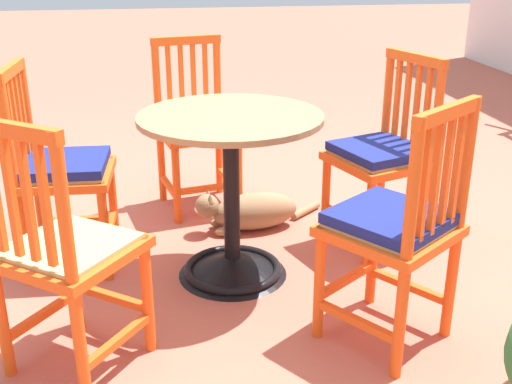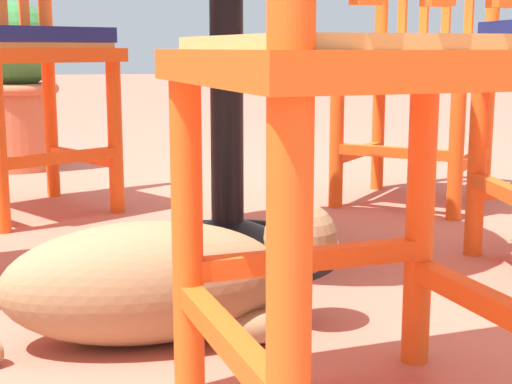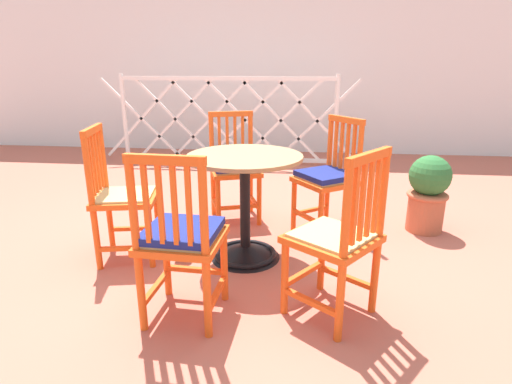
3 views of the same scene
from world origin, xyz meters
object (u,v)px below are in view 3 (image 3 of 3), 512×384
(orange_chair_tucked_in, at_px, (122,198))
(orange_chair_by_planter, at_px, (235,169))
(cafe_table, at_px, (245,219))
(orange_chair_at_corner, at_px, (337,240))
(terracotta_planter, at_px, (428,192))
(tabby_cat, at_px, (186,234))
(orange_chair_facing_out, at_px, (181,239))
(orange_chair_near_fence, at_px, (328,179))

(orange_chair_tucked_in, bearing_deg, orange_chair_by_planter, 52.15)
(cafe_table, height_order, orange_chair_at_corner, orange_chair_at_corner)
(orange_chair_by_planter, relative_size, terracotta_planter, 1.47)
(orange_chair_by_planter, relative_size, orange_chair_at_corner, 1.00)
(orange_chair_by_planter, height_order, orange_chair_at_corner, same)
(cafe_table, distance_m, tabby_cat, 0.52)
(cafe_table, relative_size, orange_chair_facing_out, 0.83)
(orange_chair_by_planter, height_order, orange_chair_near_fence, same)
(orange_chair_tucked_in, bearing_deg, orange_chair_near_fence, 22.69)
(cafe_table, distance_m, orange_chair_at_corner, 0.85)
(orange_chair_at_corner, bearing_deg, orange_chair_tucked_in, 158.80)
(terracotta_planter, bearing_deg, orange_chair_by_planter, 176.57)
(tabby_cat, bearing_deg, terracotta_planter, 15.24)
(orange_chair_facing_out, relative_size, orange_chair_at_corner, 1.00)
(orange_chair_by_planter, distance_m, orange_chair_at_corner, 1.55)
(tabby_cat, bearing_deg, orange_chair_near_fence, 19.24)
(orange_chair_by_planter, bearing_deg, orange_chair_at_corner, -61.02)
(cafe_table, bearing_deg, tabby_cat, 163.00)
(orange_chair_by_planter, relative_size, tabby_cat, 1.28)
(orange_chair_by_planter, xyz_separation_m, orange_chair_near_fence, (0.77, -0.23, 0.00))
(orange_chair_tucked_in, height_order, terracotta_planter, orange_chair_tucked_in)
(tabby_cat, bearing_deg, cafe_table, -17.00)
(orange_chair_tucked_in, xyz_separation_m, orange_chair_facing_out, (0.60, -0.64, 0.01))
(orange_chair_near_fence, xyz_separation_m, terracotta_planter, (0.80, 0.14, -0.12))
(orange_chair_tucked_in, distance_m, tabby_cat, 0.55)
(cafe_table, distance_m, terracotta_planter, 1.52)
(orange_chair_facing_out, distance_m, orange_chair_at_corner, 0.79)
(orange_chair_by_planter, bearing_deg, tabby_cat, -114.45)
(orange_chair_tucked_in, xyz_separation_m, orange_chair_near_fence, (1.40, 0.59, 0.01))
(cafe_table, distance_m, orange_chair_facing_out, 0.77)
(orange_chair_by_planter, xyz_separation_m, terracotta_planter, (1.56, -0.09, -0.12))
(orange_chair_by_planter, height_order, orange_chair_facing_out, same)
(orange_chair_at_corner, bearing_deg, orange_chair_by_planter, 118.98)
(cafe_table, relative_size, orange_chair_by_planter, 0.83)
(terracotta_planter, bearing_deg, orange_chair_tucked_in, -161.78)
(orange_chair_near_fence, bearing_deg, terracotta_planter, 9.83)
(orange_chair_at_corner, xyz_separation_m, orange_chair_near_fence, (0.02, 1.12, 0.01))
(cafe_table, bearing_deg, orange_chair_by_planter, 104.55)
(orange_chair_at_corner, height_order, orange_chair_near_fence, same)
(tabby_cat, bearing_deg, orange_chair_at_corner, -36.75)
(cafe_table, xyz_separation_m, tabby_cat, (-0.46, 0.14, -0.19))
(orange_chair_by_planter, distance_m, terracotta_planter, 1.57)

